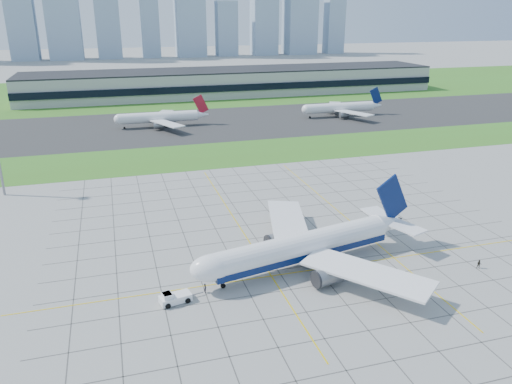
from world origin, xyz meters
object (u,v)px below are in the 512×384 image
distant_jet_2 (341,107)px  distant_jet_1 (160,117)px  crew_far (479,264)px  airliner (304,247)px  crew_near (205,288)px  pushback_tug (174,298)px

distant_jet_2 → distant_jet_1: bearing=179.3°
crew_far → distant_jet_2: bearing=109.9°
airliner → crew_far: 36.71m
crew_near → crew_far: size_ratio=1.02×
crew_near → distant_jet_1: (7.62, 148.99, 3.51)m
distant_jet_1 → airliner: bearing=-84.4°
airliner → crew_near: airliner is taller
crew_far → distant_jet_2: distant_jet_2 is taller
crew_far → distant_jet_1: bearing=142.5°
distant_jet_1 → distant_jet_2: bearing=-0.7°
airliner → pushback_tug: (-27.83, -6.39, -3.54)m
crew_near → pushback_tug: bearing=122.1°
distant_jet_1 → crew_far: bearing=-72.6°
pushback_tug → crew_near: (6.17, 1.79, -0.06)m
pushback_tug → distant_jet_2: bearing=43.1°
airliner → crew_near: bearing=-180.0°
pushback_tug → distant_jet_2: distant_jet_2 is taller
airliner → pushback_tug: 28.77m
distant_jet_2 → crew_far: bearing=-105.1°
crew_near → crew_far: crew_near is taller
pushback_tug → distant_jet_1: bearing=72.8°
crew_near → airliner: bearing=-62.1°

